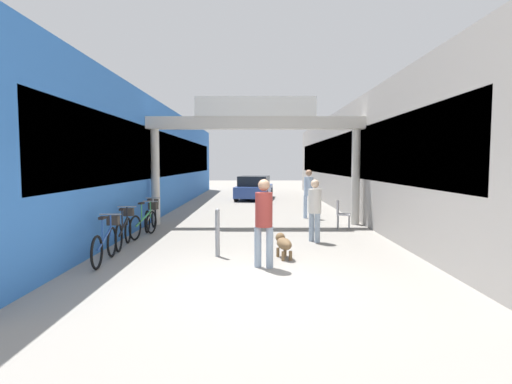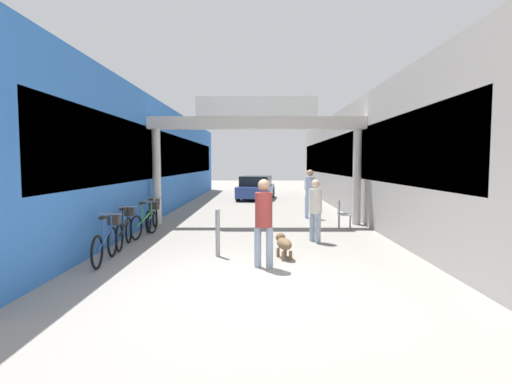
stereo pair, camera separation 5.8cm
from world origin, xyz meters
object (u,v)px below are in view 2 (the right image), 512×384
(dog_on_leash, at_px, (283,243))
(cafe_chair_aluminium_nearer, at_px, (342,212))
(pedestrian_with_dog, at_px, (264,217))
(bicycle_black_second, at_px, (125,229))
(pedestrian_companion, at_px, (315,207))
(parked_car_blue, at_px, (256,188))
(pedestrian_carrying_crate, at_px, (310,190))
(bicycle_silver_farthest, at_px, (152,215))
(bicycle_green_third, at_px, (146,221))
(bicycle_blue_nearest, at_px, (107,241))
(bollard_post_metal, at_px, (218,232))

(dog_on_leash, bearing_deg, cafe_chair_aluminium_nearer, 61.42)
(pedestrian_with_dog, bearing_deg, bicycle_black_second, 149.84)
(pedestrian_with_dog, height_order, cafe_chair_aluminium_nearer, pedestrian_with_dog)
(dog_on_leash, relative_size, cafe_chair_aluminium_nearer, 0.83)
(pedestrian_companion, height_order, parked_car_blue, pedestrian_companion)
(pedestrian_with_dog, height_order, pedestrian_carrying_crate, pedestrian_carrying_crate)
(bicycle_silver_farthest, bearing_deg, dog_on_leash, -44.06)
(pedestrian_with_dog, distance_m, bicycle_green_third, 4.76)
(dog_on_leash, distance_m, bicycle_black_second, 4.02)
(pedestrian_with_dog, height_order, bicycle_green_third, pedestrian_with_dog)
(bicycle_blue_nearest, bearing_deg, bicycle_silver_farthest, 91.69)
(pedestrian_companion, xyz_separation_m, pedestrian_carrying_crate, (0.43, 4.44, 0.12))
(bicycle_blue_nearest, relative_size, cafe_chair_aluminium_nearer, 1.90)
(pedestrian_companion, bearing_deg, bicycle_green_third, 169.62)
(bicycle_blue_nearest, bearing_deg, bicycle_green_third, 89.92)
(dog_on_leash, bearing_deg, pedestrian_with_dog, -119.15)
(pedestrian_carrying_crate, xyz_separation_m, dog_on_leash, (-1.36, -6.20, -0.73))
(dog_on_leash, bearing_deg, pedestrian_companion, 62.06)
(bicycle_blue_nearest, bearing_deg, pedestrian_with_dog, -8.16)
(bollard_post_metal, relative_size, cafe_chair_aluminium_nearer, 1.20)
(pedestrian_carrying_crate, bearing_deg, cafe_chair_aluminium_nearer, -74.25)
(bicycle_silver_farthest, bearing_deg, bicycle_black_second, -89.95)
(bicycle_blue_nearest, relative_size, bollard_post_metal, 1.58)
(pedestrian_with_dog, xyz_separation_m, dog_on_leash, (0.44, 0.79, -0.68))
(pedestrian_companion, xyz_separation_m, cafe_chair_aluminium_nearer, (1.12, 2.00, -0.39))
(bicycle_green_third, xyz_separation_m, parked_car_blue, (3.03, 11.48, 0.21))
(bicycle_green_third, bearing_deg, bicycle_blue_nearest, -90.08)
(pedestrian_carrying_crate, height_order, bicycle_green_third, pedestrian_carrying_crate)
(bicycle_silver_farthest, bearing_deg, bicycle_blue_nearest, -88.31)
(pedestrian_with_dog, xyz_separation_m, bicycle_silver_farthest, (-3.40, 4.51, -0.57))
(pedestrian_companion, bearing_deg, dog_on_leash, -117.94)
(bicycle_green_third, distance_m, bollard_post_metal, 3.36)
(bicycle_green_third, relative_size, bollard_post_metal, 1.57)
(pedestrian_with_dog, xyz_separation_m, pedestrian_companion, (1.37, 2.55, -0.07))
(bicycle_green_third, relative_size, cafe_chair_aluminium_nearer, 1.88)
(pedestrian_carrying_crate, height_order, parked_car_blue, pedestrian_carrying_crate)
(bicycle_blue_nearest, distance_m, bollard_post_metal, 2.33)
(pedestrian_carrying_crate, xyz_separation_m, bicycle_green_third, (-5.08, -3.59, -0.61))
(pedestrian_companion, distance_m, bicycle_black_second, 4.83)
(cafe_chair_aluminium_nearer, bearing_deg, bicycle_black_second, -156.36)
(pedestrian_companion, xyz_separation_m, bicycle_blue_nearest, (-4.65, -2.08, -0.49))
(bicycle_black_second, bearing_deg, bicycle_green_third, 85.16)
(pedestrian_carrying_crate, relative_size, bicycle_black_second, 1.08)
(dog_on_leash, relative_size, bicycle_blue_nearest, 0.44)
(bicycle_black_second, height_order, parked_car_blue, parked_car_blue)
(bicycle_green_third, bearing_deg, pedestrian_companion, -10.38)
(pedestrian_with_dog, distance_m, bicycle_blue_nearest, 3.36)
(bollard_post_metal, bearing_deg, bicycle_blue_nearest, -168.49)
(pedestrian_with_dog, bearing_deg, pedestrian_companion, 61.68)
(bicycle_black_second, bearing_deg, pedestrian_with_dog, -30.16)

